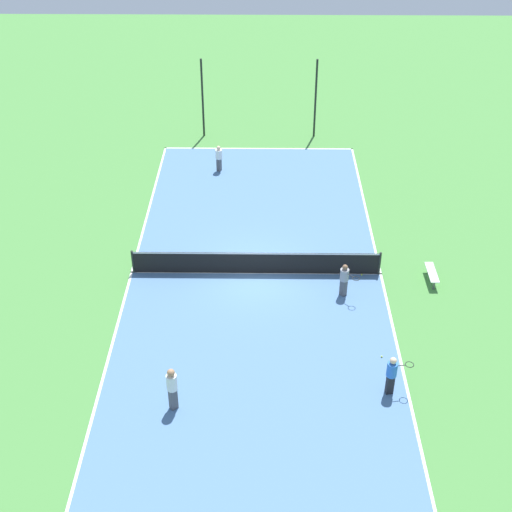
# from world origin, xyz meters

# --- Properties ---
(ground_plane) EXTENTS (80.00, 80.00, 0.00)m
(ground_plane) POSITION_xyz_m (0.00, 0.00, 0.00)
(ground_plane) COLOR #47843D
(court_surface) EXTENTS (10.80, 24.77, 0.02)m
(court_surface) POSITION_xyz_m (0.00, 0.00, 0.01)
(court_surface) COLOR #4C729E
(court_surface) RESTS_ON ground_plane
(tennis_net) EXTENTS (10.60, 0.10, 1.08)m
(tennis_net) POSITION_xyz_m (0.00, 0.00, 0.57)
(tennis_net) COLOR black
(tennis_net) RESTS_ON court_surface
(bench) EXTENTS (0.36, 1.48, 0.45)m
(bench) POSITION_xyz_m (7.40, -0.44, 0.39)
(bench) COLOR silver
(bench) RESTS_ON ground_plane
(player_baseline_gray) EXTENTS (0.88, 0.91, 1.49)m
(player_baseline_gray) POSITION_xyz_m (3.60, -1.51, 0.86)
(player_baseline_gray) COLOR #4C4C51
(player_baseline_gray) RESTS_ON court_surface
(player_far_white) EXTENTS (0.51, 0.51, 1.73)m
(player_far_white) POSITION_xyz_m (-2.67, -7.90, 1.02)
(player_far_white) COLOR #4C4C51
(player_far_white) RESTS_ON court_surface
(player_near_blue) EXTENTS (0.97, 0.48, 1.58)m
(player_near_blue) POSITION_xyz_m (4.70, -7.08, 0.92)
(player_near_blue) COLOR black
(player_near_blue) RESTS_ON court_surface
(player_near_white) EXTENTS (0.47, 0.47, 1.44)m
(player_near_white) POSITION_xyz_m (-2.11, 9.56, 0.83)
(player_near_white) COLOR #4C4C51
(player_near_white) RESTS_ON court_surface
(tennis_ball_near_net) EXTENTS (0.07, 0.07, 0.07)m
(tennis_ball_near_net) POSITION_xyz_m (4.52, -0.12, 0.06)
(tennis_ball_near_net) COLOR #CCE033
(tennis_ball_near_net) RESTS_ON court_surface
(tennis_ball_far_baseline) EXTENTS (0.07, 0.07, 0.07)m
(tennis_ball_far_baseline) POSITION_xyz_m (4.68, -5.29, 0.06)
(tennis_ball_far_baseline) COLOR #CCE033
(tennis_ball_far_baseline) RESTS_ON court_surface
(fence_post_back_left) EXTENTS (0.12, 0.12, 4.64)m
(fence_post_back_left) POSITION_xyz_m (-3.25, 14.11, 2.32)
(fence_post_back_left) COLOR black
(fence_post_back_left) RESTS_ON ground_plane
(fence_post_back_right) EXTENTS (0.12, 0.12, 4.64)m
(fence_post_back_right) POSITION_xyz_m (3.25, 14.11, 2.32)
(fence_post_back_right) COLOR black
(fence_post_back_right) RESTS_ON ground_plane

